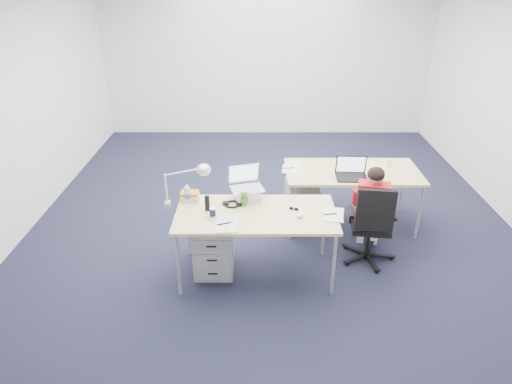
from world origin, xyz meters
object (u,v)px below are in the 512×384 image
at_px(computer_mouse, 300,215).
at_px(can_koozie, 213,212).
at_px(sunglasses, 294,209).
at_px(desk_lamp, 181,185).
at_px(drawer_pedestal_far, 301,205).
at_px(dark_laptop, 353,168).
at_px(bear_figurine, 244,199).
at_px(far_cup, 388,163).
at_px(wireless_keyboard, 224,217).
at_px(book_stack, 190,196).
at_px(desk_far, 352,174).
at_px(desk_near, 256,217).
at_px(drawer_pedestal_near, 214,247).
at_px(seated_person, 371,209).
at_px(office_chair, 369,239).
at_px(headphones, 232,204).
at_px(silver_laptop, 247,185).
at_px(water_bottle, 187,194).
at_px(cordless_phone, 207,203).

relative_size(computer_mouse, can_koozie, 1.04).
xyz_separation_m(sunglasses, desk_lamp, (-1.13, 0.06, 0.24)).
distance_m(drawer_pedestal_far, dark_laptop, 0.82).
xyz_separation_m(bear_figurine, far_cup, (1.74, 1.02, -0.03)).
relative_size(wireless_keyboard, book_stack, 1.41).
distance_m(desk_far, far_cup, 0.48).
bearing_deg(sunglasses, far_cup, 63.22).
bearing_deg(desk_near, sunglasses, 8.52).
relative_size(desk_far, far_cup, 18.06).
height_order(desk_far, can_koozie, can_koozie).
distance_m(wireless_keyboard, dark_laptop, 1.68).
bearing_deg(drawer_pedestal_near, seated_person, 10.79).
distance_m(office_chair, headphones, 1.55).
xyz_separation_m(drawer_pedestal_far, wireless_keyboard, (-0.87, -1.11, 0.46)).
relative_size(drawer_pedestal_near, silver_laptop, 1.58).
bearing_deg(desk_near, dark_laptop, 36.52).
relative_size(silver_laptop, dark_laptop, 0.98).
height_order(seated_person, drawer_pedestal_near, seated_person).
relative_size(office_chair, desk_lamp, 1.91).
bearing_deg(office_chair, silver_laptop, -174.72).
height_order(sunglasses, far_cup, far_cup).
relative_size(computer_mouse, headphones, 0.48).
distance_m(drawer_pedestal_far, far_cup, 1.18).
relative_size(seated_person, water_bottle, 5.54).
relative_size(seated_person, desk_lamp, 2.21).
height_order(silver_laptop, desk_lamp, desk_lamp).
distance_m(cordless_phone, dark_laptop, 1.77).
bearing_deg(computer_mouse, can_koozie, -178.15).
relative_size(silver_laptop, can_koozie, 3.58).
height_order(desk_near, can_koozie, can_koozie).
xyz_separation_m(drawer_pedestal_near, book_stack, (-0.25, 0.21, 0.50)).
relative_size(wireless_keyboard, bear_figurine, 1.72).
bearing_deg(drawer_pedestal_far, dark_laptop, -19.61).
relative_size(water_bottle, desk_lamp, 0.40).
xyz_separation_m(can_koozie, sunglasses, (0.80, 0.14, -0.04)).
height_order(drawer_pedestal_far, bear_figurine, bear_figurine).
distance_m(drawer_pedestal_far, computer_mouse, 1.19).
bearing_deg(cordless_phone, water_bottle, 152.74).
bearing_deg(book_stack, computer_mouse, -17.76).
distance_m(desk_far, water_bottle, 2.05).
bearing_deg(sunglasses, office_chair, 33.66).
bearing_deg(seated_person, desk_lamp, -157.73).
xyz_separation_m(desk_far, wireless_keyboard, (-1.47, -1.14, 0.05)).
relative_size(desk_near, seated_person, 1.47).
bearing_deg(sunglasses, book_stack, -170.99).
distance_m(desk_far, office_chair, 0.90).
relative_size(can_koozie, water_bottle, 0.49).
height_order(desk_near, drawer_pedestal_far, desk_near).
xyz_separation_m(water_bottle, bear_figurine, (0.59, -0.06, -0.02)).
distance_m(desk_near, headphones, 0.30).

